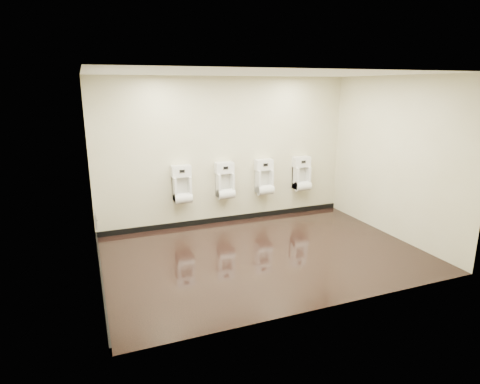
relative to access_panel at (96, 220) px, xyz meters
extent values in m
cube|color=black|center=(2.48, -1.20, -0.50)|extent=(5.00, 3.50, 0.00)
cube|color=white|center=(2.48, -1.20, 2.30)|extent=(5.00, 3.50, 0.00)
cube|color=beige|center=(2.48, 0.55, 0.90)|extent=(5.00, 0.02, 2.80)
cube|color=beige|center=(2.48, -2.95, 0.90)|extent=(5.00, 0.02, 2.80)
cube|color=beige|center=(-0.02, -1.20, 0.90)|extent=(0.02, 3.50, 2.80)
cube|color=beige|center=(4.98, -1.20, 0.90)|extent=(0.02, 3.50, 2.80)
cube|color=silver|center=(-0.01, -1.20, 0.90)|extent=(0.01, 3.50, 2.80)
cube|color=black|center=(2.48, 0.54, -0.45)|extent=(5.00, 0.02, 0.10)
cube|color=black|center=(-0.01, -1.20, -0.45)|extent=(0.02, 3.50, 0.10)
cube|color=#9E9EA3|center=(0.00, 0.00, 0.00)|extent=(0.03, 0.25, 0.25)
cylinder|color=silver|center=(0.02, 0.00, 0.00)|extent=(0.02, 0.04, 0.04)
cube|color=white|center=(1.56, 0.43, 0.28)|extent=(0.32, 0.23, 0.45)
cube|color=silver|center=(1.56, 0.51, 0.32)|extent=(0.24, 0.01, 0.33)
cylinder|color=white|center=(1.56, 0.37, 0.11)|extent=(0.32, 0.20, 0.20)
cube|color=white|center=(1.56, 0.47, 0.60)|extent=(0.36, 0.17, 0.20)
cube|color=black|center=(1.56, 0.37, 0.62)|extent=(0.09, 0.01, 0.05)
cube|color=silver|center=(1.56, 0.38, 0.62)|extent=(0.11, 0.01, 0.07)
cylinder|color=silver|center=(1.74, 0.47, 0.60)|extent=(0.01, 0.03, 0.03)
cube|color=white|center=(2.40, 0.43, 0.28)|extent=(0.32, 0.23, 0.45)
cube|color=silver|center=(2.40, 0.51, 0.32)|extent=(0.24, 0.01, 0.33)
cylinder|color=white|center=(2.40, 0.37, 0.11)|extent=(0.32, 0.20, 0.20)
cube|color=white|center=(2.40, 0.47, 0.60)|extent=(0.36, 0.17, 0.20)
cube|color=black|center=(2.40, 0.37, 0.62)|extent=(0.09, 0.01, 0.05)
cube|color=silver|center=(2.40, 0.38, 0.62)|extent=(0.11, 0.01, 0.07)
cylinder|color=silver|center=(2.58, 0.47, 0.60)|extent=(0.01, 0.03, 0.03)
cube|color=white|center=(3.23, 0.43, 0.28)|extent=(0.32, 0.23, 0.45)
cube|color=silver|center=(3.23, 0.51, 0.32)|extent=(0.24, 0.01, 0.33)
cylinder|color=white|center=(3.23, 0.37, 0.11)|extent=(0.32, 0.20, 0.20)
cube|color=white|center=(3.23, 0.47, 0.60)|extent=(0.36, 0.17, 0.20)
cube|color=black|center=(3.23, 0.37, 0.62)|extent=(0.09, 0.01, 0.05)
cube|color=silver|center=(3.23, 0.38, 0.62)|extent=(0.11, 0.01, 0.07)
cylinder|color=silver|center=(3.41, 0.47, 0.60)|extent=(0.01, 0.03, 0.03)
cube|color=white|center=(4.08, 0.43, 0.28)|extent=(0.32, 0.23, 0.45)
cube|color=silver|center=(4.08, 0.51, 0.32)|extent=(0.24, 0.01, 0.33)
cylinder|color=white|center=(4.08, 0.37, 0.11)|extent=(0.32, 0.20, 0.20)
cube|color=white|center=(4.08, 0.47, 0.60)|extent=(0.36, 0.17, 0.20)
cube|color=black|center=(4.08, 0.37, 0.62)|extent=(0.09, 0.01, 0.05)
cube|color=silver|center=(4.08, 0.38, 0.62)|extent=(0.11, 0.01, 0.07)
cylinder|color=silver|center=(4.26, 0.47, 0.60)|extent=(0.01, 0.03, 0.03)
camera|label=1|loc=(-0.06, -6.64, 2.14)|focal=30.00mm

